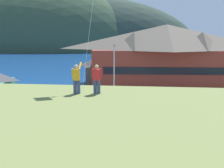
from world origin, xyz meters
The scene contains 20 objects.
ground_plane centered at (0.00, 0.00, 0.00)m, with size 600.00×600.00×0.00m, color #66604C.
parking_lot_pad centered at (0.00, 5.00, 0.05)m, with size 40.00×20.00×0.10m, color gray.
bay_water centered at (0.00, 60.00, 0.01)m, with size 360.00×84.00×0.03m, color navy.
far_hill_east_peak centered at (-49.81, 109.09, 0.00)m, with size 112.28×48.78×65.90m, color #334733.
far_hill_center_saddle centered at (-31.80, 114.59, 0.00)m, with size 130.93×44.27×55.36m, color #2D3D33.
harbor_lodge centered at (7.76, 21.60, 5.56)m, with size 25.29×10.79×10.48m.
storage_shed_waterside centered at (-3.64, 24.26, 2.61)m, with size 6.19×6.05×5.02m.
wharf_dock centered at (-2.30, 32.30, 0.35)m, with size 3.20×10.53×0.70m.
moored_boat_wharfside centered at (-5.70, 31.83, 0.72)m, with size 2.23×6.66×2.16m.
moored_boat_outer_mooring centered at (0.95, 35.17, 0.72)m, with size 2.48×5.96×2.16m.
moored_boat_inner_slip centered at (-5.81, 34.57, 0.72)m, with size 2.49×7.31×2.16m.
parked_car_mid_row_near centered at (9.72, 0.98, 1.06)m, with size 4.22×2.09×1.82m.
parked_car_front_row_red centered at (-8.09, 7.56, 1.06)m, with size 4.35×2.37×1.82m.
parked_car_front_row_silver centered at (6.80, 7.34, 1.06)m, with size 4.20×2.06×1.82m.
parked_car_lone_by_shed centered at (-2.94, 6.26, 1.06)m, with size 4.33×2.31×1.82m.
parked_car_mid_row_center centered at (-0.87, -0.30, 1.06)m, with size 4.33×2.32×1.82m.
parked_car_front_row_end centered at (-7.06, 1.26, 1.06)m, with size 4.24×2.13×1.82m.
parking_light_pole centered at (0.22, 10.55, 4.52)m, with size 0.24×0.78×7.75m.
person_kite_flyer centered at (-0.50, -6.61, 6.72)m, with size 0.52×0.66×1.86m.
person_companion centered at (0.70, -6.50, 6.71)m, with size 0.55×0.40×1.74m.
Camera 1 is at (3.03, -21.33, 9.43)m, focal length 41.44 mm.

